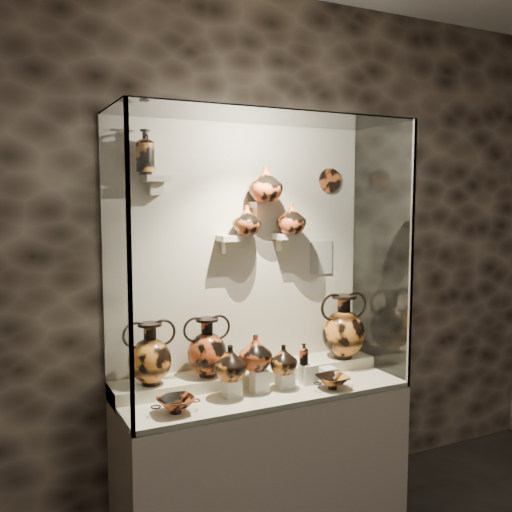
{
  "coord_description": "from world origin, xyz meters",
  "views": [
    {
      "loc": [
        -1.47,
        -0.72,
        1.94
      ],
      "look_at": [
        -0.02,
        2.22,
        1.61
      ],
      "focal_mm": 40.0,
      "sensor_mm": 36.0,
      "label": 1
    }
  ],
  "objects_px": {
    "kylix_right": "(332,381)",
    "amphora_mid": "(207,347)",
    "amphora_left": "(150,353)",
    "jug_c": "(283,359)",
    "lekythos_small": "(304,353)",
    "lekythos_tall": "(145,149)",
    "amphora_right": "(343,326)",
    "jug_a": "(230,363)",
    "ovoid_vase_a": "(247,220)",
    "ovoid_vase_c": "(291,219)",
    "kylix_left": "(176,403)",
    "ovoid_vase_b": "(266,184)",
    "jug_b": "(255,352)"
  },
  "relations": [
    {
      "from": "amphora_mid",
      "to": "lekythos_small",
      "type": "relative_size",
      "value": 2.36
    },
    {
      "from": "amphora_left",
      "to": "jug_b",
      "type": "bearing_deg",
      "value": -39.28
    },
    {
      "from": "amphora_left",
      "to": "lekythos_tall",
      "type": "height_order",
      "value": "lekythos_tall"
    },
    {
      "from": "ovoid_vase_a",
      "to": "ovoid_vase_c",
      "type": "xyz_separation_m",
      "value": [
        0.31,
        -0.0,
        0.01
      ]
    },
    {
      "from": "amphora_mid",
      "to": "lekythos_small",
      "type": "distance_m",
      "value": 0.57
    },
    {
      "from": "kylix_left",
      "to": "kylix_right",
      "type": "height_order",
      "value": "kylix_left"
    },
    {
      "from": "amphora_left",
      "to": "lekythos_tall",
      "type": "relative_size",
      "value": 1.25
    },
    {
      "from": "kylix_left",
      "to": "lekythos_tall",
      "type": "xyz_separation_m",
      "value": [
        -0.03,
        0.38,
        1.33
      ]
    },
    {
      "from": "jug_c",
      "to": "lekythos_small",
      "type": "relative_size",
      "value": 1.16
    },
    {
      "from": "jug_c",
      "to": "ovoid_vase_c",
      "type": "height_order",
      "value": "ovoid_vase_c"
    },
    {
      "from": "amphora_mid",
      "to": "kylix_left",
      "type": "xyz_separation_m",
      "value": [
        -0.29,
        -0.3,
        -0.19
      ]
    },
    {
      "from": "ovoid_vase_a",
      "to": "lekythos_small",
      "type": "bearing_deg",
      "value": -31.53
    },
    {
      "from": "ovoid_vase_b",
      "to": "amphora_right",
      "type": "bearing_deg",
      "value": 13.2
    },
    {
      "from": "amphora_mid",
      "to": "kylix_right",
      "type": "distance_m",
      "value": 0.76
    },
    {
      "from": "amphora_mid",
      "to": "ovoid_vase_a",
      "type": "xyz_separation_m",
      "value": [
        0.28,
        0.05,
        0.73
      ]
    },
    {
      "from": "amphora_right",
      "to": "lekythos_small",
      "type": "relative_size",
      "value": 2.83
    },
    {
      "from": "jug_b",
      "to": "ovoid_vase_a",
      "type": "height_order",
      "value": "ovoid_vase_a"
    },
    {
      "from": "jug_a",
      "to": "ovoid_vase_b",
      "type": "bearing_deg",
      "value": 50.53
    },
    {
      "from": "jug_c",
      "to": "kylix_left",
      "type": "bearing_deg",
      "value": -160.03
    },
    {
      "from": "amphora_mid",
      "to": "ovoid_vase_b",
      "type": "xyz_separation_m",
      "value": [
        0.4,
        0.03,
        0.95
      ]
    },
    {
      "from": "amphora_mid",
      "to": "lekythos_small",
      "type": "xyz_separation_m",
      "value": [
        0.53,
        -0.2,
        -0.05
      ]
    },
    {
      "from": "lekythos_small",
      "to": "ovoid_vase_b",
      "type": "height_order",
      "value": "ovoid_vase_b"
    },
    {
      "from": "lekythos_small",
      "to": "kylix_right",
      "type": "distance_m",
      "value": 0.23
    },
    {
      "from": "amphora_right",
      "to": "jug_a",
      "type": "bearing_deg",
      "value": -152.86
    },
    {
      "from": "jug_a",
      "to": "ovoid_vase_c",
      "type": "relative_size",
      "value": 1.04
    },
    {
      "from": "amphora_mid",
      "to": "kylix_left",
      "type": "distance_m",
      "value": 0.46
    },
    {
      "from": "kylix_left",
      "to": "ovoid_vase_b",
      "type": "distance_m",
      "value": 1.38
    },
    {
      "from": "amphora_left",
      "to": "kylix_left",
      "type": "relative_size",
      "value": 1.41
    },
    {
      "from": "ovoid_vase_c",
      "to": "amphora_right",
      "type": "bearing_deg",
      "value": 5.48
    },
    {
      "from": "jug_a",
      "to": "ovoid_vase_c",
      "type": "distance_m",
      "value": 0.99
    },
    {
      "from": "amphora_left",
      "to": "ovoid_vase_c",
      "type": "height_order",
      "value": "ovoid_vase_c"
    },
    {
      "from": "kylix_right",
      "to": "lekythos_tall",
      "type": "height_order",
      "value": "lekythos_tall"
    },
    {
      "from": "kylix_left",
      "to": "ovoid_vase_c",
      "type": "height_order",
      "value": "ovoid_vase_c"
    },
    {
      "from": "amphora_left",
      "to": "jug_c",
      "type": "height_order",
      "value": "amphora_left"
    },
    {
      "from": "amphora_left",
      "to": "kylix_right",
      "type": "relative_size",
      "value": 1.5
    },
    {
      "from": "kylix_right",
      "to": "amphora_left",
      "type": "bearing_deg",
      "value": 138.5
    },
    {
      "from": "kylix_right",
      "to": "jug_b",
      "type": "bearing_deg",
      "value": 137.32
    },
    {
      "from": "jug_a",
      "to": "lekythos_small",
      "type": "xyz_separation_m",
      "value": [
        0.48,
        0.01,
        -0.01
      ]
    },
    {
      "from": "jug_b",
      "to": "kylix_right",
      "type": "distance_m",
      "value": 0.49
    },
    {
      "from": "kylix_right",
      "to": "lekythos_tall",
      "type": "bearing_deg",
      "value": 133.86
    },
    {
      "from": "kylix_right",
      "to": "amphora_mid",
      "type": "bearing_deg",
      "value": 129.67
    },
    {
      "from": "amphora_mid",
      "to": "kylix_right",
      "type": "height_order",
      "value": "amphora_mid"
    },
    {
      "from": "amphora_right",
      "to": "kylix_right",
      "type": "height_order",
      "value": "amphora_right"
    },
    {
      "from": "jug_b",
      "to": "ovoid_vase_b",
      "type": "xyz_separation_m",
      "value": [
        0.18,
        0.22,
        0.97
      ]
    },
    {
      "from": "jug_b",
      "to": "lekythos_tall",
      "type": "xyz_separation_m",
      "value": [
        -0.55,
        0.27,
        1.15
      ]
    },
    {
      "from": "amphora_left",
      "to": "ovoid_vase_b",
      "type": "bearing_deg",
      "value": -18.4
    },
    {
      "from": "ovoid_vase_c",
      "to": "lekythos_small",
      "type": "bearing_deg",
      "value": -84.52
    },
    {
      "from": "amphora_mid",
      "to": "jug_a",
      "type": "xyz_separation_m",
      "value": [
        0.05,
        -0.22,
        -0.04
      ]
    },
    {
      "from": "jug_b",
      "to": "ovoid_vase_c",
      "type": "distance_m",
      "value": 0.87
    },
    {
      "from": "ovoid_vase_a",
      "to": "jug_b",
      "type": "bearing_deg",
      "value": -89.72
    }
  ]
}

